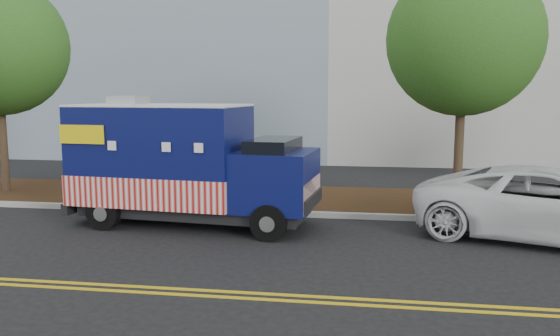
# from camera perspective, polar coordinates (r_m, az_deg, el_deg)

# --- Properties ---
(ground) EXTENTS (120.00, 120.00, 0.00)m
(ground) POSITION_cam_1_polar(r_m,az_deg,el_deg) (14.05, -6.57, -6.07)
(ground) COLOR black
(ground) RESTS_ON ground
(curb) EXTENTS (120.00, 0.18, 0.15)m
(curb) POSITION_cam_1_polar(r_m,az_deg,el_deg) (15.35, -5.20, -4.56)
(curb) COLOR #9E9E99
(curb) RESTS_ON ground
(mulch_strip) EXTENTS (120.00, 4.00, 0.15)m
(mulch_strip) POSITION_cam_1_polar(r_m,az_deg,el_deg) (17.35, -3.54, -3.09)
(mulch_strip) COLOR black
(mulch_strip) RESTS_ON ground
(centerline_near) EXTENTS (120.00, 0.10, 0.01)m
(centerline_near) POSITION_cam_1_polar(r_m,az_deg,el_deg) (10.01, -13.42, -12.03)
(centerline_near) COLOR gold
(centerline_near) RESTS_ON ground
(centerline_far) EXTENTS (120.00, 0.10, 0.01)m
(centerline_far) POSITION_cam_1_polar(r_m,az_deg,el_deg) (9.79, -13.98, -12.51)
(centerline_far) COLOR gold
(centerline_far) RESTS_ON ground
(tree_c) EXTENTS (4.24, 4.24, 6.96)m
(tree_c) POSITION_cam_1_polar(r_m,az_deg,el_deg) (16.31, 18.64, 12.59)
(tree_c) COLOR #38281C
(tree_c) RESTS_ON ground
(sign_post) EXTENTS (0.06, 0.06, 2.40)m
(sign_post) POSITION_cam_1_polar(r_m,az_deg,el_deg) (15.93, -10.52, -0.09)
(sign_post) COLOR #473828
(sign_post) RESTS_ON ground
(food_truck) EXTENTS (6.44, 2.93, 3.29)m
(food_truck) POSITION_cam_1_polar(r_m,az_deg,el_deg) (14.17, -10.18, 0.12)
(food_truck) COLOR black
(food_truck) RESTS_ON ground
(white_car) EXTENTS (6.61, 4.62, 1.68)m
(white_car) POSITION_cam_1_polar(r_m,az_deg,el_deg) (13.95, 26.58, -3.44)
(white_car) COLOR silver
(white_car) RESTS_ON ground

